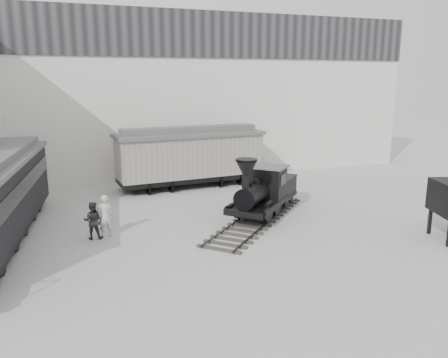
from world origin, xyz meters
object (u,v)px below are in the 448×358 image
object	(u,v)px
visitor_b	(93,220)
boxcar	(190,155)
locomotive	(262,194)
visitor_a	(105,216)

from	to	relation	value
visitor_b	boxcar	bearing A→B (deg)	-117.49
locomotive	visitor_a	xyz separation A→B (m)	(-7.45, -0.52, -0.23)
boxcar	visitor_a	world-z (taller)	boxcar
visitor_a	locomotive	bearing A→B (deg)	178.87
locomotive	visitor_a	bearing A→B (deg)	-132.61
locomotive	visitor_a	distance (m)	7.47
locomotive	visitor_b	xyz separation A→B (m)	(-7.97, -0.62, -0.35)
locomotive	visitor_b	world-z (taller)	locomotive
locomotive	visitor_b	bearing A→B (deg)	-132.17
visitor_a	visitor_b	xyz separation A→B (m)	(-0.52, -0.10, -0.12)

